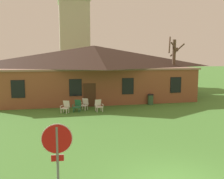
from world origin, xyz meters
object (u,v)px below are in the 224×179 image
at_px(lawn_chair_by_porch, 66,107).
at_px(lawn_chair_middle, 99,105).
at_px(trash_bin, 150,99).
at_px(stop_sign, 57,153).
at_px(lawn_chair_near_door, 77,105).
at_px(lawn_chair_left_end, 84,104).

height_order(lawn_chair_by_porch, lawn_chair_middle, same).
bearing_deg(lawn_chair_middle, trash_bin, 19.06).
relative_size(stop_sign, lawn_chair_near_door, 2.84).
bearing_deg(lawn_chair_by_porch, lawn_chair_middle, -0.42).
bearing_deg(stop_sign, lawn_chair_near_door, 83.54).
bearing_deg(lawn_chair_by_porch, lawn_chair_left_end, 26.86).
bearing_deg(trash_bin, lawn_chair_middle, -160.94).
bearing_deg(trash_bin, lawn_chair_near_door, -167.55).
bearing_deg(stop_sign, trash_bin, 60.82).
xyz_separation_m(lawn_chair_by_porch, trash_bin, (7.86, 1.78, -0.00)).
distance_m(lawn_chair_middle, trash_bin, 5.50).
relative_size(lawn_chair_near_door, lawn_chair_left_end, 1.00).
bearing_deg(stop_sign, lawn_chair_middle, 76.29).
distance_m(stop_sign, lawn_chair_near_door, 13.77).
xyz_separation_m(lawn_chair_middle, trash_bin, (5.20, 1.80, -0.00)).
height_order(stop_sign, lawn_chair_near_door, stop_sign).
distance_m(lawn_chair_near_door, lawn_chair_left_end, 0.85).
bearing_deg(lawn_chair_middle, lawn_chair_near_door, 171.04).
bearing_deg(stop_sign, lawn_chair_by_porch, 87.48).
height_order(stop_sign, lawn_chair_middle, stop_sign).
relative_size(lawn_chair_by_porch, lawn_chair_middle, 1.00).
xyz_separation_m(stop_sign, lawn_chair_near_door, (1.54, 13.61, -1.43)).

